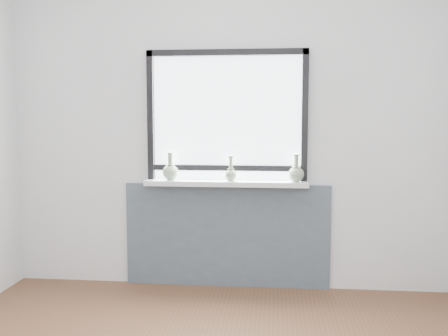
# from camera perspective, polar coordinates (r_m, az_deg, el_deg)

# --- Properties ---
(back_wall) EXTENTS (3.60, 0.02, 2.60)m
(back_wall) POSITION_cam_1_polar(r_m,az_deg,el_deg) (4.10, 0.37, 4.27)
(back_wall) COLOR silver
(back_wall) RESTS_ON ground
(apron_panel) EXTENTS (1.70, 0.03, 0.86)m
(apron_panel) POSITION_cam_1_polar(r_m,az_deg,el_deg) (4.19, 0.32, -7.73)
(apron_panel) COLOR #4C5A68
(apron_panel) RESTS_ON ground
(windowsill) EXTENTS (1.32, 0.18, 0.04)m
(windowsill) POSITION_cam_1_polar(r_m,az_deg,el_deg) (4.03, 0.23, -1.75)
(windowsill) COLOR silver
(windowsill) RESTS_ON apron_panel
(window) EXTENTS (1.30, 0.06, 1.05)m
(window) POSITION_cam_1_polar(r_m,az_deg,el_deg) (4.06, 0.32, 6.24)
(window) COLOR black
(window) RESTS_ON windowsill
(vase_a) EXTENTS (0.14, 0.14, 0.23)m
(vase_a) POSITION_cam_1_polar(r_m,az_deg,el_deg) (4.10, -6.14, -0.34)
(vase_a) COLOR #90A484
(vase_a) RESTS_ON windowsill
(vase_b) EXTENTS (0.10, 0.10, 0.20)m
(vase_b) POSITION_cam_1_polar(r_m,az_deg,el_deg) (4.01, 0.79, -0.60)
(vase_b) COLOR #90A484
(vase_b) RESTS_ON windowsill
(vase_c) EXTENTS (0.13, 0.13, 0.22)m
(vase_c) POSITION_cam_1_polar(r_m,az_deg,el_deg) (4.00, 8.23, -0.57)
(vase_c) COLOR #90A484
(vase_c) RESTS_ON windowsill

